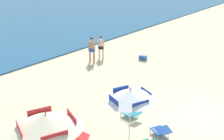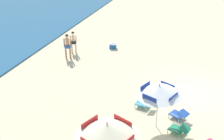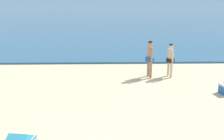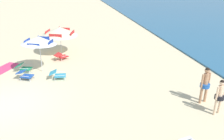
{
  "view_description": "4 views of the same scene",
  "coord_description": "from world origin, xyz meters",
  "px_view_note": "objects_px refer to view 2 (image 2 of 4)",
  "views": [
    {
      "loc": [
        -11.47,
        -4.29,
        6.74
      ],
      "look_at": [
        -0.11,
        5.08,
        0.96
      ],
      "focal_mm": 46.71,
      "sensor_mm": 36.0,
      "label": 1
    },
    {
      "loc": [
        -14.08,
        -0.07,
        8.19
      ],
      "look_at": [
        0.02,
        4.73,
        0.66
      ],
      "focal_mm": 45.88,
      "sensor_mm": 36.0,
      "label": 2
    },
    {
      "loc": [
        -0.06,
        -3.92,
        3.77
      ],
      "look_at": [
        0.19,
        5.97,
        1.07
      ],
      "focal_mm": 44.28,
      "sensor_mm": 36.0,
      "label": 3
    },
    {
      "loc": [
        10.35,
        2.13,
        5.87
      ],
      "look_at": [
        0.18,
        4.75,
        1.27
      ],
      "focal_mm": 38.86,
      "sensor_mm": 36.0,
      "label": 4
    }
  ],
  "objects_px": {
    "beach_umbrella_striped_main": "(159,90)",
    "lounge_chair_beside_umbrella": "(179,129)",
    "cooler_box": "(113,46)",
    "lounge_chair_facing_sea": "(145,103)",
    "lounge_chair_spare_folded": "(179,114)",
    "beach_umbrella_striped_second": "(107,130)",
    "person_standing_near_shore": "(67,44)",
    "person_standing_beside": "(73,41)",
    "lounge_chair_under_umbrella": "(119,138)"
  },
  "relations": [
    {
      "from": "lounge_chair_under_umbrella",
      "to": "person_standing_beside",
      "type": "xyz_separation_m",
      "value": [
        8.13,
        5.99,
        0.65
      ]
    },
    {
      "from": "lounge_chair_facing_sea",
      "to": "lounge_chair_spare_folded",
      "type": "height_order",
      "value": "lounge_chair_facing_sea"
    },
    {
      "from": "lounge_chair_under_umbrella",
      "to": "cooler_box",
      "type": "relative_size",
      "value": 1.86
    },
    {
      "from": "beach_umbrella_striped_main",
      "to": "cooler_box",
      "type": "bearing_deg",
      "value": 30.61
    },
    {
      "from": "beach_umbrella_striped_second",
      "to": "person_standing_near_shore",
      "type": "xyz_separation_m",
      "value": [
        8.41,
        5.86,
        -0.63
      ]
    },
    {
      "from": "person_standing_near_shore",
      "to": "lounge_chair_beside_umbrella",
      "type": "bearing_deg",
      "value": -124.83
    },
    {
      "from": "lounge_chair_beside_umbrella",
      "to": "person_standing_near_shore",
      "type": "relative_size",
      "value": 0.58
    },
    {
      "from": "lounge_chair_beside_umbrella",
      "to": "lounge_chair_spare_folded",
      "type": "height_order",
      "value": "lounge_chair_beside_umbrella"
    },
    {
      "from": "person_standing_beside",
      "to": "beach_umbrella_striped_main",
      "type": "bearing_deg",
      "value": -131.92
    },
    {
      "from": "lounge_chair_facing_sea",
      "to": "person_standing_beside",
      "type": "relative_size",
      "value": 0.59
    },
    {
      "from": "lounge_chair_under_umbrella",
      "to": "cooler_box",
      "type": "bearing_deg",
      "value": 20.13
    },
    {
      "from": "beach_umbrella_striped_main",
      "to": "lounge_chair_facing_sea",
      "type": "height_order",
      "value": "beach_umbrella_striped_main"
    },
    {
      "from": "lounge_chair_spare_folded",
      "to": "person_standing_beside",
      "type": "distance_m",
      "value": 9.89
    },
    {
      "from": "lounge_chair_facing_sea",
      "to": "person_standing_near_shore",
      "type": "bearing_deg",
      "value": 56.45
    },
    {
      "from": "beach_umbrella_striped_second",
      "to": "person_standing_beside",
      "type": "bearing_deg",
      "value": 32.13
    },
    {
      "from": "lounge_chair_under_umbrella",
      "to": "lounge_chair_spare_folded",
      "type": "bearing_deg",
      "value": -40.18
    },
    {
      "from": "lounge_chair_under_umbrella",
      "to": "lounge_chair_facing_sea",
      "type": "distance_m",
      "value": 2.97
    },
    {
      "from": "lounge_chair_spare_folded",
      "to": "cooler_box",
      "type": "xyz_separation_m",
      "value": [
        7.26,
        5.73,
        -0.08
      ]
    },
    {
      "from": "person_standing_near_shore",
      "to": "cooler_box",
      "type": "height_order",
      "value": "person_standing_near_shore"
    },
    {
      "from": "lounge_chair_facing_sea",
      "to": "lounge_chair_under_umbrella",
      "type": "bearing_deg",
      "value": 172.53
    },
    {
      "from": "person_standing_beside",
      "to": "lounge_chair_facing_sea",
      "type": "bearing_deg",
      "value": -129.1
    },
    {
      "from": "beach_umbrella_striped_main",
      "to": "lounge_chair_beside_umbrella",
      "type": "bearing_deg",
      "value": -102.3
    },
    {
      "from": "beach_umbrella_striped_second",
      "to": "lounge_chair_spare_folded",
      "type": "distance_m",
      "value": 4.61
    },
    {
      "from": "beach_umbrella_striped_second",
      "to": "lounge_chair_facing_sea",
      "type": "distance_m",
      "value": 4.45
    },
    {
      "from": "lounge_chair_spare_folded",
      "to": "person_standing_beside",
      "type": "relative_size",
      "value": 0.62
    },
    {
      "from": "person_standing_near_shore",
      "to": "lounge_chair_facing_sea",
      "type": "bearing_deg",
      "value": -123.55
    },
    {
      "from": "lounge_chair_facing_sea",
      "to": "lounge_chair_spare_folded",
      "type": "distance_m",
      "value": 1.8
    },
    {
      "from": "beach_umbrella_striped_second",
      "to": "person_standing_near_shore",
      "type": "relative_size",
      "value": 2.01
    },
    {
      "from": "beach_umbrella_striped_second",
      "to": "lounge_chair_under_umbrella",
      "type": "height_order",
      "value": "beach_umbrella_striped_second"
    },
    {
      "from": "lounge_chair_under_umbrella",
      "to": "person_standing_near_shore",
      "type": "height_order",
      "value": "person_standing_near_shore"
    },
    {
      "from": "lounge_chair_spare_folded",
      "to": "lounge_chair_beside_umbrella",
      "type": "bearing_deg",
      "value": -172.55
    },
    {
      "from": "lounge_chair_beside_umbrella",
      "to": "cooler_box",
      "type": "xyz_separation_m",
      "value": [
        8.37,
        5.87,
        -0.07
      ]
    },
    {
      "from": "lounge_chair_under_umbrella",
      "to": "lounge_chair_facing_sea",
      "type": "height_order",
      "value": "lounge_chair_facing_sea"
    },
    {
      "from": "beach_umbrella_striped_main",
      "to": "lounge_chair_beside_umbrella",
      "type": "height_order",
      "value": "beach_umbrella_striped_main"
    },
    {
      "from": "lounge_chair_beside_umbrella",
      "to": "person_standing_near_shore",
      "type": "bearing_deg",
      "value": 55.17
    },
    {
      "from": "person_standing_near_shore",
      "to": "cooler_box",
      "type": "relative_size",
      "value": 3.19
    },
    {
      "from": "lounge_chair_spare_folded",
      "to": "beach_umbrella_striped_main",
      "type": "bearing_deg",
      "value": 134.17
    },
    {
      "from": "lounge_chair_beside_umbrella",
      "to": "lounge_chair_spare_folded",
      "type": "relative_size",
      "value": 1.01
    },
    {
      "from": "lounge_chair_under_umbrella",
      "to": "person_standing_near_shore",
      "type": "xyz_separation_m",
      "value": [
        7.15,
        5.95,
        0.73
      ]
    },
    {
      "from": "lounge_chair_beside_umbrella",
      "to": "person_standing_near_shore",
      "type": "distance_m",
      "value": 10.06
    },
    {
      "from": "lounge_chair_spare_folded",
      "to": "person_standing_near_shore",
      "type": "xyz_separation_m",
      "value": [
        4.62,
        8.09,
        0.73
      ]
    },
    {
      "from": "lounge_chair_beside_umbrella",
      "to": "person_standing_beside",
      "type": "bearing_deg",
      "value": 50.96
    },
    {
      "from": "lounge_chair_under_umbrella",
      "to": "lounge_chair_spare_folded",
      "type": "xyz_separation_m",
      "value": [
        2.53,
        -2.14,
        0.0
      ]
    },
    {
      "from": "person_standing_near_shore",
      "to": "beach_umbrella_striped_second",
      "type": "bearing_deg",
      "value": -145.13
    },
    {
      "from": "person_standing_near_shore",
      "to": "lounge_chair_spare_folded",
      "type": "bearing_deg",
      "value": -119.71
    },
    {
      "from": "beach_umbrella_striped_second",
      "to": "cooler_box",
      "type": "bearing_deg",
      "value": 17.57
    },
    {
      "from": "beach_umbrella_striped_main",
      "to": "person_standing_beside",
      "type": "relative_size",
      "value": 1.75
    },
    {
      "from": "beach_umbrella_striped_main",
      "to": "lounge_chair_under_umbrella",
      "type": "distance_m",
      "value": 2.63
    },
    {
      "from": "lounge_chair_facing_sea",
      "to": "person_standing_near_shore",
      "type": "xyz_separation_m",
      "value": [
        4.2,
        6.34,
        0.73
      ]
    },
    {
      "from": "cooler_box",
      "to": "person_standing_beside",
      "type": "bearing_deg",
      "value": 124.78
    }
  ]
}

